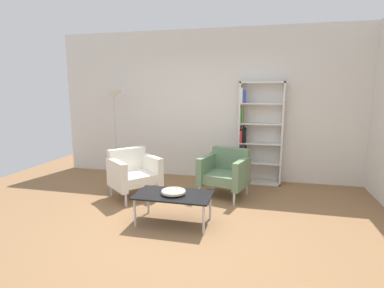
{
  "coord_description": "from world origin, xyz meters",
  "views": [
    {
      "loc": [
        0.98,
        -3.47,
        1.73
      ],
      "look_at": [
        -0.05,
        0.84,
        0.95
      ],
      "focal_mm": 28.23,
      "sensor_mm": 36.0,
      "label": 1
    }
  ],
  "objects_px": {
    "bookshelf_tall": "(257,135)",
    "decorative_bowl": "(173,192)",
    "coffee_table_low": "(173,196)",
    "armchair_spare_guest": "(225,171)",
    "floor_lamp_torchiere": "(114,105)",
    "armchair_corner_red": "(133,172)"
  },
  "relations": [
    {
      "from": "bookshelf_tall",
      "to": "decorative_bowl",
      "type": "relative_size",
      "value": 5.94
    },
    {
      "from": "coffee_table_low",
      "to": "armchair_spare_guest",
      "type": "distance_m",
      "value": 1.34
    },
    {
      "from": "coffee_table_low",
      "to": "floor_lamp_torchiere",
      "type": "relative_size",
      "value": 0.57
    },
    {
      "from": "coffee_table_low",
      "to": "armchair_corner_red",
      "type": "relative_size",
      "value": 1.05
    },
    {
      "from": "bookshelf_tall",
      "to": "armchair_corner_red",
      "type": "height_order",
      "value": "bookshelf_tall"
    },
    {
      "from": "coffee_table_low",
      "to": "floor_lamp_torchiere",
      "type": "distance_m",
      "value": 2.79
    },
    {
      "from": "armchair_spare_guest",
      "to": "armchair_corner_red",
      "type": "xyz_separation_m",
      "value": [
        -1.47,
        -0.4,
        0.0
      ]
    },
    {
      "from": "coffee_table_low",
      "to": "decorative_bowl",
      "type": "relative_size",
      "value": 3.12
    },
    {
      "from": "armchair_corner_red",
      "to": "bookshelf_tall",
      "type": "bearing_deg",
      "value": -16.47
    },
    {
      "from": "bookshelf_tall",
      "to": "coffee_table_low",
      "type": "height_order",
      "value": "bookshelf_tall"
    },
    {
      "from": "bookshelf_tall",
      "to": "armchair_spare_guest",
      "type": "height_order",
      "value": "bookshelf_tall"
    },
    {
      "from": "coffee_table_low",
      "to": "armchair_corner_red",
      "type": "distance_m",
      "value": 1.27
    },
    {
      "from": "bookshelf_tall",
      "to": "decorative_bowl",
      "type": "distance_m",
      "value": 2.39
    },
    {
      "from": "armchair_spare_guest",
      "to": "floor_lamp_torchiere",
      "type": "distance_m",
      "value": 2.6
    },
    {
      "from": "decorative_bowl",
      "to": "armchair_corner_red",
      "type": "xyz_separation_m",
      "value": [
        -0.95,
        0.84,
        -0.02
      ]
    },
    {
      "from": "bookshelf_tall",
      "to": "coffee_table_low",
      "type": "distance_m",
      "value": 2.4
    },
    {
      "from": "coffee_table_low",
      "to": "floor_lamp_torchiere",
      "type": "bearing_deg",
      "value": 133.75
    },
    {
      "from": "bookshelf_tall",
      "to": "armchair_spare_guest",
      "type": "distance_m",
      "value": 1.12
    },
    {
      "from": "coffee_table_low",
      "to": "decorative_bowl",
      "type": "distance_m",
      "value": 0.07
    },
    {
      "from": "bookshelf_tall",
      "to": "armchair_spare_guest",
      "type": "relative_size",
      "value": 2.21
    },
    {
      "from": "coffee_table_low",
      "to": "armchair_spare_guest",
      "type": "xyz_separation_m",
      "value": [
        0.53,
        1.23,
        0.05
      ]
    },
    {
      "from": "decorative_bowl",
      "to": "armchair_spare_guest",
      "type": "height_order",
      "value": "armchair_spare_guest"
    }
  ]
}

